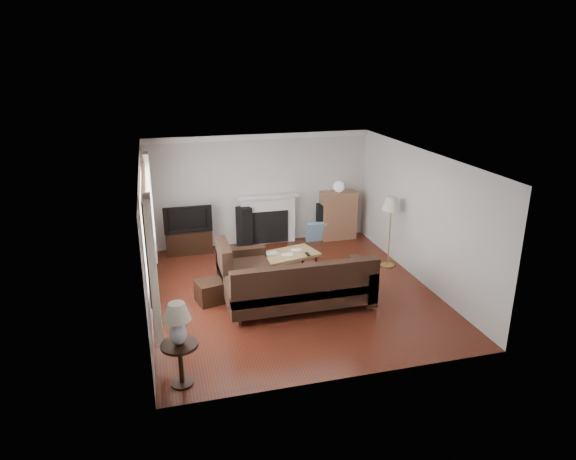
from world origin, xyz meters
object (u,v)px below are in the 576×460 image
object	(u,v)px
tv_stand	(189,242)
floor_lamp	(390,232)
sectional_sofa	(300,284)
coffee_table	(286,265)
bookshelf	(338,215)
side_table	(181,364)

from	to	relation	value
tv_stand	floor_lamp	bearing A→B (deg)	-25.42
tv_stand	sectional_sofa	size ratio (longest dim) A/B	0.36
coffee_table	floor_lamp	size ratio (longest dim) A/B	0.82
tv_stand	bookshelf	xyz separation A→B (m)	(3.47, 0.03, 0.31)
coffee_table	floor_lamp	world-z (taller)	floor_lamp
bookshelf	coffee_table	size ratio (longest dim) A/B	0.92
tv_stand	bookshelf	distance (m)	3.48
bookshelf	sectional_sofa	bearing A→B (deg)	-120.41
bookshelf	sectional_sofa	distance (m)	3.64
coffee_table	tv_stand	bearing A→B (deg)	119.80
bookshelf	coffee_table	world-z (taller)	bookshelf
coffee_table	side_table	xyz separation A→B (m)	(-2.22, -3.02, 0.07)
tv_stand	floor_lamp	size ratio (longest dim) A/B	0.67
tv_stand	side_table	xyz separation A→B (m)	(-0.49, -4.81, 0.06)
tv_stand	coffee_table	size ratio (longest dim) A/B	0.81
sectional_sofa	floor_lamp	world-z (taller)	floor_lamp
sectional_sofa	side_table	xyz separation A→B (m)	(-2.12, -1.70, -0.13)
tv_stand	sectional_sofa	xyz separation A→B (m)	(1.63, -3.11, 0.19)
bookshelf	sectional_sofa	size ratio (longest dim) A/B	0.41
sectional_sofa	bookshelf	bearing A→B (deg)	59.59
bookshelf	sectional_sofa	world-z (taller)	bookshelf
sectional_sofa	side_table	distance (m)	2.72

